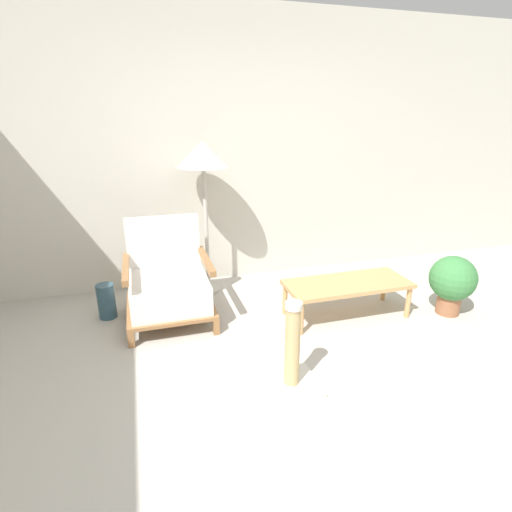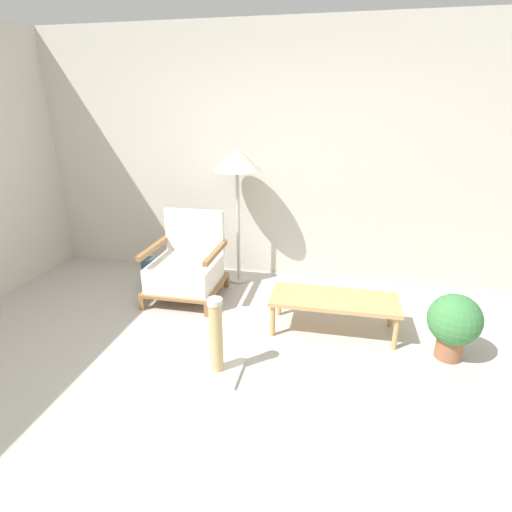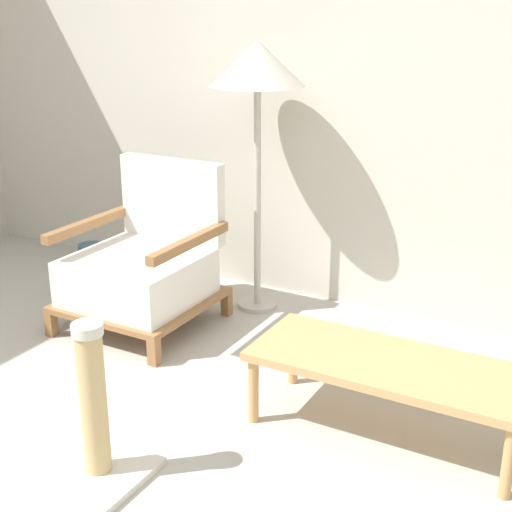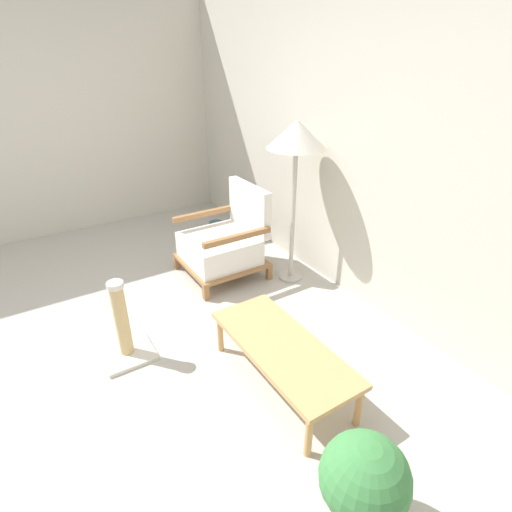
% 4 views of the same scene
% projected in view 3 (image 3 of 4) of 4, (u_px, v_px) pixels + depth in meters
% --- Properties ---
extents(wall_back, '(8.00, 0.06, 2.70)m').
position_uv_depth(wall_back, '(350.00, 65.00, 3.78)').
color(wall_back, beige).
rests_on(wall_back, ground_plane).
extents(armchair, '(0.72, 0.73, 0.86)m').
position_uv_depth(armchair, '(144.00, 266.00, 3.82)').
color(armchair, olive).
rests_on(armchair, ground_plane).
extents(floor_lamp, '(0.50, 0.50, 1.48)m').
position_uv_depth(floor_lamp, '(258.00, 73.00, 3.69)').
color(floor_lamp, '#B7B2A8').
rests_on(floor_lamp, ground_plane).
extents(coffee_table, '(1.10, 0.45, 0.33)m').
position_uv_depth(coffee_table, '(389.00, 369.00, 2.82)').
color(coffee_table, tan).
rests_on(coffee_table, ground_plane).
extents(vase, '(0.15, 0.15, 0.31)m').
position_uv_depth(vase, '(93.00, 269.00, 4.27)').
color(vase, '#2D4C5B').
rests_on(vase, ground_plane).
extents(scratching_post, '(0.35, 0.35, 0.62)m').
position_uv_depth(scratching_post, '(96.00, 428.00, 2.57)').
color(scratching_post, beige).
rests_on(scratching_post, ground_plane).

